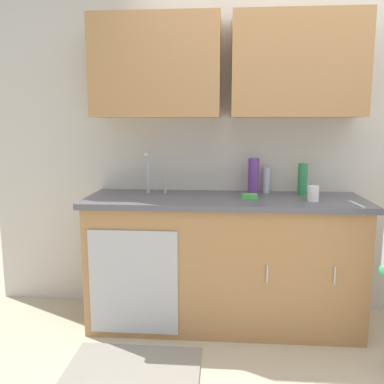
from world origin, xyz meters
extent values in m
plane|color=beige|center=(0.00, 0.00, 0.00)|extent=(9.00, 9.00, 0.00)
cube|color=beige|center=(0.00, 1.05, 1.35)|extent=(4.80, 0.10, 2.70)
cube|color=#B27F4C|center=(-1.04, 0.83, 1.85)|extent=(0.91, 0.34, 0.70)
cube|color=#B27F4C|center=(-0.05, 0.83, 1.85)|extent=(0.91, 0.34, 0.70)
cube|color=#B27F4C|center=(-0.55, 0.70, 0.45)|extent=(1.90, 0.60, 0.90)
cube|color=#B7BABF|center=(-1.15, 0.39, 0.41)|extent=(0.60, 0.01, 0.72)
cylinder|color=silver|center=(-0.27, 0.39, 0.50)|extent=(0.01, 0.01, 0.12)
cylinder|color=silver|center=(0.16, 0.39, 0.50)|extent=(0.01, 0.01, 0.12)
cube|color=#595960|center=(-0.55, 0.70, 0.92)|extent=(1.96, 0.66, 0.04)
cube|color=#B7BABF|center=(-1.08, 0.70, 0.92)|extent=(0.50, 0.36, 0.03)
cylinder|color=#B7BABF|center=(-1.12, 0.85, 1.09)|extent=(0.02, 0.02, 0.30)
sphere|color=#B7BABF|center=(-1.12, 0.79, 1.23)|extent=(0.04, 0.04, 0.04)
cylinder|color=#B7BABF|center=(-0.99, 0.85, 0.99)|extent=(0.02, 0.02, 0.10)
cube|color=gray|center=(-1.08, 0.05, 0.01)|extent=(0.80, 0.50, 0.01)
cylinder|color=#2D8C4C|center=(0.02, 0.86, 1.05)|extent=(0.07, 0.07, 0.23)
cylinder|color=silver|center=(-0.23, 0.94, 1.04)|extent=(0.06, 0.06, 0.19)
cylinder|color=#66388C|center=(-0.34, 0.88, 1.07)|extent=(0.08, 0.08, 0.26)
cylinder|color=white|center=(0.05, 0.60, 0.99)|extent=(0.08, 0.08, 0.10)
cube|color=silver|center=(0.30, 0.50, 0.94)|extent=(0.05, 0.24, 0.01)
cube|color=#4CBF4C|center=(-0.37, 0.68, 0.96)|extent=(0.11, 0.07, 0.03)
camera|label=1|loc=(-0.55, -2.19, 1.46)|focal=38.70mm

